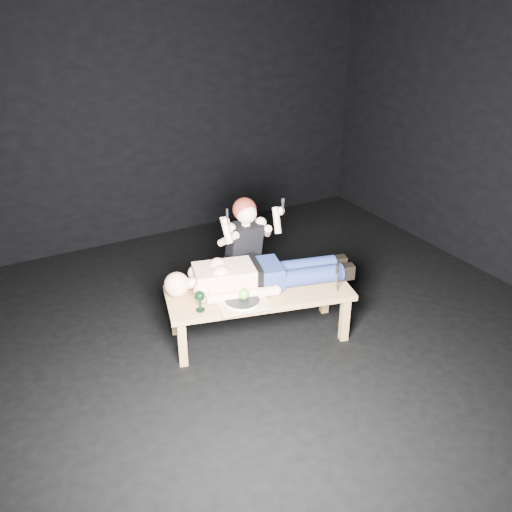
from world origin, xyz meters
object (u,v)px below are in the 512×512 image
kneeling_woman (241,252)px  lying_man (262,271)px  table (259,314)px  goblet (200,301)px  carving_knife (337,279)px  serving_tray (242,304)px

kneeling_woman → lying_man: bearing=-89.9°
table → goblet: bearing=-161.0°
table → carving_knife: bearing=-16.6°
lying_man → carving_knife: lying_man is taller
table → carving_knife: carving_knife is taller
serving_tray → carving_knife: 0.80m
table → kneeling_woman: 0.61m
table → serving_tray: serving_tray is taller
kneeling_woman → goblet: bearing=-137.1°
table → serving_tray: bearing=-135.8°
lying_man → kneeling_woman: kneeling_woman is taller
table → goblet: size_ratio=8.79×
lying_man → goblet: size_ratio=8.78×
table → carving_knife: size_ratio=6.10×
table → serving_tray: (-0.22, -0.13, 0.24)m
kneeling_woman → serving_tray: size_ratio=2.88×
goblet → carving_knife: (1.09, -0.27, 0.04)m
goblet → carving_knife: bearing=-14.1°
serving_tray → goblet: (-0.32, 0.08, 0.07)m
lying_man → serving_tray: lying_man is taller
lying_man → carving_knife: bearing=-25.7°
table → serving_tray: 0.35m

